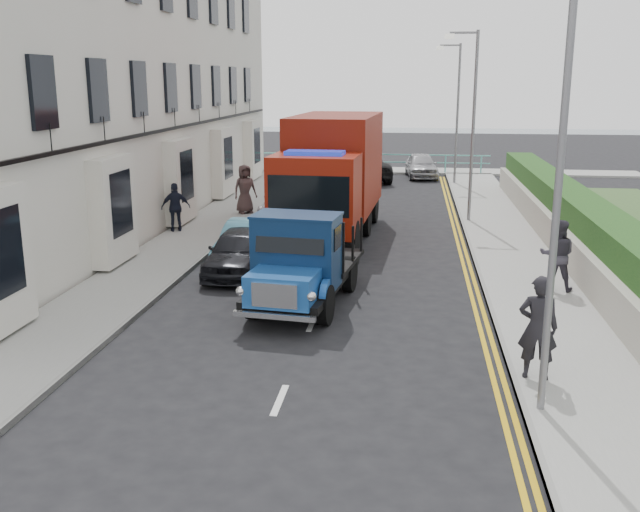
# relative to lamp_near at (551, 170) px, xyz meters

# --- Properties ---
(ground) EXTENTS (120.00, 120.00, 0.00)m
(ground) POSITION_rel_lamp_near_xyz_m (-4.18, 2.00, -4.00)
(ground) COLOR black
(ground) RESTS_ON ground
(pavement_west) EXTENTS (2.40, 38.00, 0.12)m
(pavement_west) POSITION_rel_lamp_near_xyz_m (-9.38, 11.00, -3.94)
(pavement_west) COLOR gray
(pavement_west) RESTS_ON ground
(pavement_east) EXTENTS (2.60, 38.00, 0.12)m
(pavement_east) POSITION_rel_lamp_near_xyz_m (1.12, 11.00, -3.94)
(pavement_east) COLOR gray
(pavement_east) RESTS_ON ground
(promenade) EXTENTS (30.00, 2.50, 0.12)m
(promenade) POSITION_rel_lamp_near_xyz_m (-4.18, 31.00, -3.94)
(promenade) COLOR gray
(promenade) RESTS_ON ground
(sea_plane) EXTENTS (120.00, 120.00, 0.00)m
(sea_plane) POSITION_rel_lamp_near_xyz_m (-4.18, 62.00, -4.00)
(sea_plane) COLOR slate
(sea_plane) RESTS_ON ground
(terrace_west) EXTENTS (6.31, 30.20, 14.25)m
(terrace_west) POSITION_rel_lamp_near_xyz_m (-13.65, 15.00, 3.17)
(terrace_west) COLOR silver
(terrace_west) RESTS_ON ground
(garden_east) EXTENTS (1.45, 28.00, 1.75)m
(garden_east) POSITION_rel_lamp_near_xyz_m (3.03, 11.00, -3.10)
(garden_east) COLOR #B2AD9E
(garden_east) RESTS_ON ground
(seafront_railing) EXTENTS (13.00, 0.08, 1.11)m
(seafront_railing) POSITION_rel_lamp_near_xyz_m (-4.18, 30.20, -3.42)
(seafront_railing) COLOR #59B2A5
(seafront_railing) RESTS_ON ground
(lamp_near) EXTENTS (1.23, 0.18, 7.00)m
(lamp_near) POSITION_rel_lamp_near_xyz_m (0.00, 0.00, 0.00)
(lamp_near) COLOR slate
(lamp_near) RESTS_ON ground
(lamp_mid) EXTENTS (1.23, 0.18, 7.00)m
(lamp_mid) POSITION_rel_lamp_near_xyz_m (0.00, 16.00, 0.00)
(lamp_mid) COLOR slate
(lamp_mid) RESTS_ON ground
(lamp_far) EXTENTS (1.23, 0.18, 7.00)m
(lamp_far) POSITION_rel_lamp_near_xyz_m (0.00, 26.00, 0.00)
(lamp_far) COLOR slate
(lamp_far) RESTS_ON ground
(bedford_lorry) EXTENTS (2.43, 5.02, 2.29)m
(bedford_lorry) POSITION_rel_lamp_near_xyz_m (-4.61, 4.82, -2.94)
(bedford_lorry) COLOR black
(bedford_lorry) RESTS_ON ground
(red_lorry) EXTENTS (3.05, 7.95, 4.10)m
(red_lorry) POSITION_rel_lamp_near_xyz_m (-4.76, 13.08, -1.82)
(red_lorry) COLOR black
(red_lorry) RESTS_ON ground
(parked_car_front) EXTENTS (1.53, 3.74, 1.27)m
(parked_car_front) POSITION_rel_lamp_near_xyz_m (-6.78, 7.86, -3.36)
(parked_car_front) COLOR black
(parked_car_front) RESTS_ON ground
(parked_car_mid) EXTENTS (1.41, 3.82, 1.25)m
(parked_car_mid) POSITION_rel_lamp_near_xyz_m (-6.78, 9.00, -3.37)
(parked_car_mid) COLOR #559CB7
(parked_car_mid) RESTS_ON ground
(parked_car_rear) EXTENTS (1.92, 4.48, 1.28)m
(parked_car_rear) POSITION_rel_lamp_near_xyz_m (-6.78, 16.10, -3.35)
(parked_car_rear) COLOR #B7B8BC
(parked_car_rear) RESTS_ON ground
(seafront_car_left) EXTENTS (3.54, 5.65, 1.46)m
(seafront_car_left) POSITION_rel_lamp_near_xyz_m (-4.68, 27.21, -3.27)
(seafront_car_left) COLOR black
(seafront_car_left) RESTS_ON ground
(seafront_car_right) EXTENTS (1.95, 4.07, 1.34)m
(seafront_car_right) POSITION_rel_lamp_near_xyz_m (-1.55, 28.66, -3.33)
(seafront_car_right) COLOR #9F9EA3
(seafront_car_right) RESTS_ON ground
(pedestrian_east_near) EXTENTS (0.74, 0.53, 1.89)m
(pedestrian_east_near) POSITION_rel_lamp_near_xyz_m (0.22, 1.26, -2.93)
(pedestrian_east_near) COLOR black
(pedestrian_east_near) RESTS_ON pavement_east
(pedestrian_east_far) EXTENTS (0.98, 0.83, 1.80)m
(pedestrian_east_far) POSITION_rel_lamp_near_xyz_m (1.62, 6.95, -2.98)
(pedestrian_east_far) COLOR #35313D
(pedestrian_east_far) RESTS_ON pavement_east
(pedestrian_west_near) EXTENTS (1.07, 0.74, 1.69)m
(pedestrian_west_near) POSITION_rel_lamp_near_xyz_m (-10.18, 12.61, -3.03)
(pedestrian_west_near) COLOR black
(pedestrian_west_near) RESTS_ON pavement_west
(pedestrian_west_far) EXTENTS (1.12, 1.04, 1.92)m
(pedestrian_west_far) POSITION_rel_lamp_near_xyz_m (-8.58, 16.30, -2.92)
(pedestrian_west_far) COLOR #42302F
(pedestrian_west_far) RESTS_ON pavement_west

